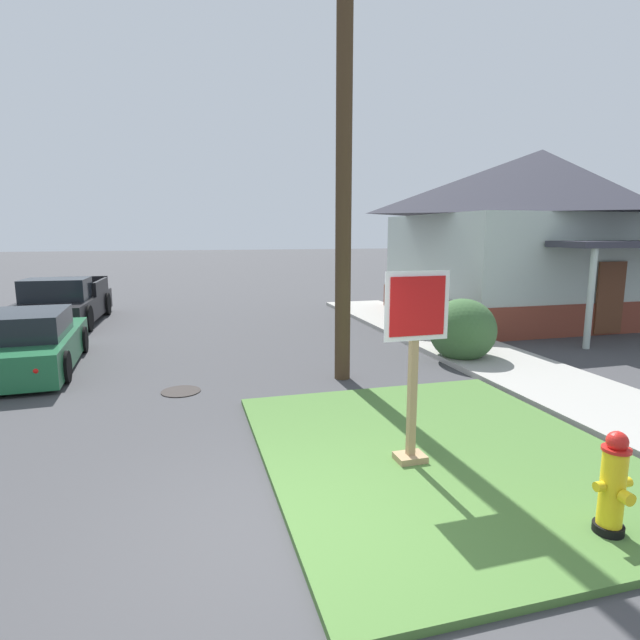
% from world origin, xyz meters
% --- Properties ---
extents(ground_plane, '(160.00, 160.00, 0.00)m').
position_xyz_m(ground_plane, '(0.00, 0.00, 0.00)').
color(ground_plane, '#3D3D3F').
extents(grass_corner_patch, '(4.49, 5.34, 0.08)m').
position_xyz_m(grass_corner_patch, '(2.28, 1.22, 0.04)').
color(grass_corner_patch, '#477033').
rests_on(grass_corner_patch, ground).
extents(sidewalk_strip, '(2.20, 17.97, 0.12)m').
position_xyz_m(sidewalk_strip, '(5.72, 5.71, 0.06)').
color(sidewalk_strip, '#9E9B93').
rests_on(sidewalk_strip, ground).
extents(fire_hydrant, '(0.38, 0.34, 0.99)m').
position_xyz_m(fire_hydrant, '(2.89, -0.85, 0.55)').
color(fire_hydrant, black).
rests_on(fire_hydrant, grass_corner_patch).
extents(stop_sign, '(0.81, 0.29, 2.32)m').
position_xyz_m(stop_sign, '(1.76, 1.00, 1.26)').
color(stop_sign, '#A3845B').
rests_on(stop_sign, grass_corner_patch).
extents(manhole_cover, '(0.70, 0.70, 0.02)m').
position_xyz_m(manhole_cover, '(-0.95, 4.83, 0.01)').
color(manhole_cover, black).
rests_on(manhole_cover, ground).
extents(parked_sedan_green, '(1.99, 4.31, 1.25)m').
position_xyz_m(parked_sedan_green, '(-3.96, 7.22, 0.54)').
color(parked_sedan_green, '#1E6038').
rests_on(parked_sedan_green, ground).
extents(pickup_truck_black, '(2.28, 5.22, 1.48)m').
position_xyz_m(pickup_truck_black, '(-4.43, 12.88, 0.62)').
color(pickup_truck_black, black).
rests_on(pickup_truck_black, ground).
extents(street_bench, '(0.43, 1.50, 0.85)m').
position_xyz_m(street_bench, '(5.70, 7.07, 0.59)').
color(street_bench, brown).
rests_on(street_bench, sidewalk_strip).
extents(utility_pole, '(1.64, 0.30, 10.08)m').
position_xyz_m(utility_pole, '(2.13, 4.89, 5.23)').
color(utility_pole, '#42301E').
rests_on(utility_pole, ground).
extents(corner_house, '(8.55, 7.94, 5.47)m').
position_xyz_m(corner_house, '(10.57, 10.18, 2.81)').
color(corner_house, brown).
rests_on(corner_house, ground).
extents(shrub_by_curb, '(1.47, 1.47, 1.40)m').
position_xyz_m(shrub_by_curb, '(5.11, 5.48, 0.70)').
color(shrub_by_curb, '#395F33').
rests_on(shrub_by_curb, ground).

